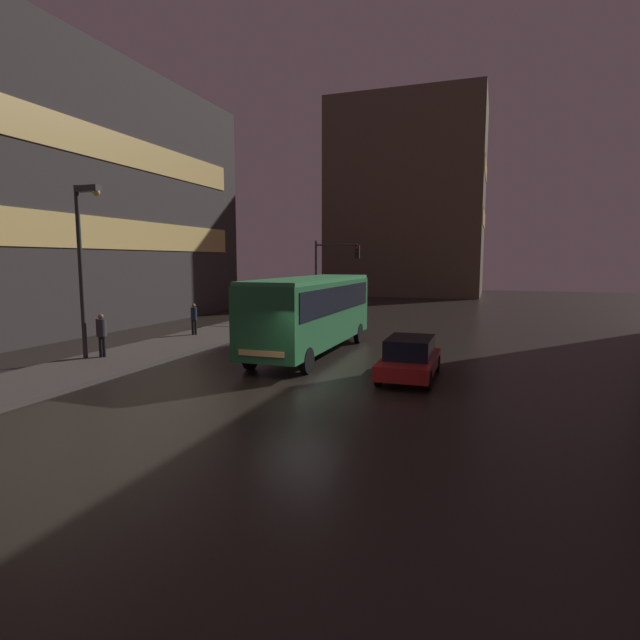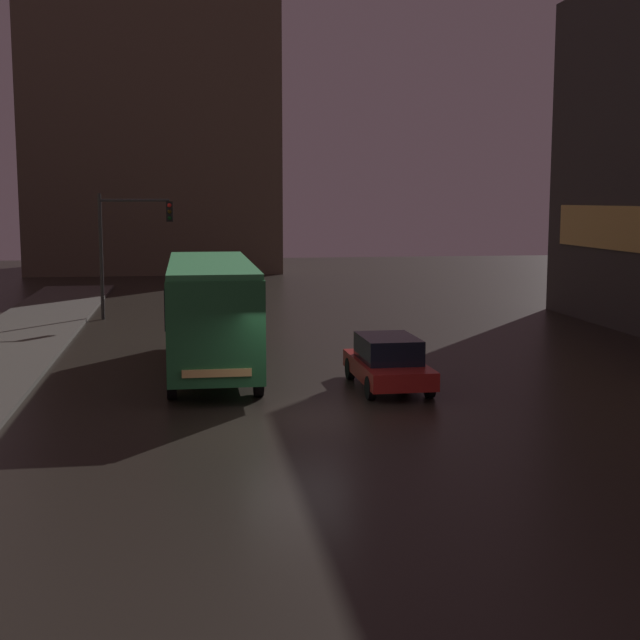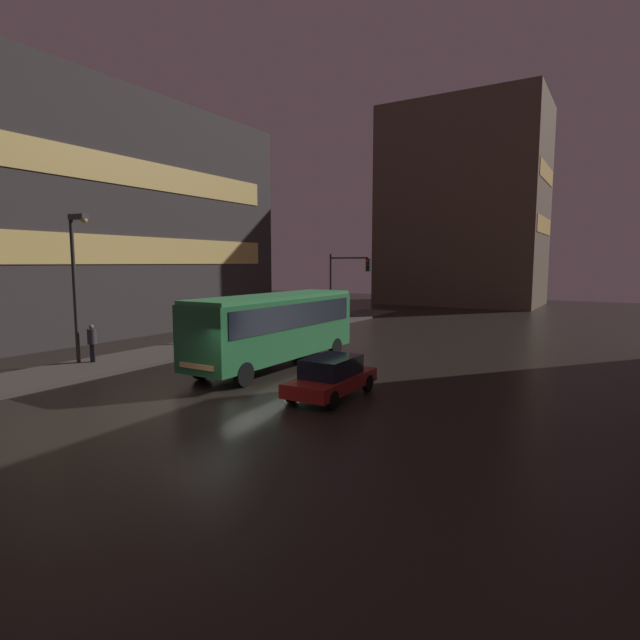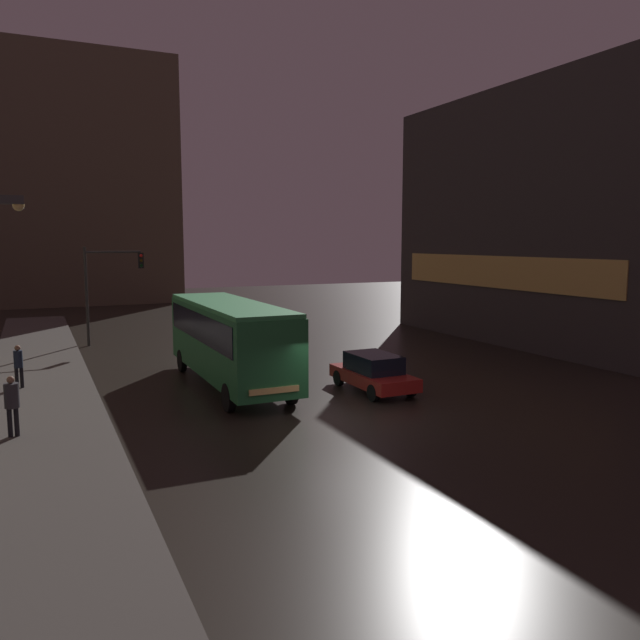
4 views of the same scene
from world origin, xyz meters
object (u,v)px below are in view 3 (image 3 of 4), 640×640
street_lamp_sidewalk (76,264)px  car_taxi (331,376)px  traffic_light_main (345,279)px  pedestrian_near (92,339)px  pedestrian_mid (195,327)px  bus_near (275,323)px

street_lamp_sidewalk → car_taxi: bearing=6.2°
traffic_light_main → pedestrian_near: bearing=-105.1°
pedestrian_near → traffic_light_main: traffic_light_main is taller
pedestrian_near → pedestrian_mid: (0.06, 6.75, -0.12)m
bus_near → car_taxi: 6.01m
pedestrian_near → street_lamp_sidewalk: 3.64m
traffic_light_main → street_lamp_sidewalk: (-4.88, -17.54, 1.06)m
car_taxi → street_lamp_sidewalk: 13.75m
bus_near → street_lamp_sidewalk: 9.76m
traffic_light_main → street_lamp_sidewalk: 18.24m
car_taxi → pedestrian_mid: (-12.73, 5.76, 0.38)m
pedestrian_mid → street_lamp_sidewalk: size_ratio=0.24×
car_taxi → pedestrian_near: size_ratio=2.32×
street_lamp_sidewalk → pedestrian_mid: bearing=87.5°
car_taxi → street_lamp_sidewalk: size_ratio=0.60×
bus_near → car_taxi: size_ratio=2.43×
pedestrian_mid → pedestrian_near: bearing=-102.0°
traffic_light_main → street_lamp_sidewalk: size_ratio=0.79×
car_taxi → traffic_light_main: (-8.16, 16.12, 3.05)m
pedestrian_mid → traffic_light_main: (4.57, 10.37, 2.67)m
pedestrian_near → traffic_light_main: bearing=-6.4°
pedestrian_mid → street_lamp_sidewalk: 8.09m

